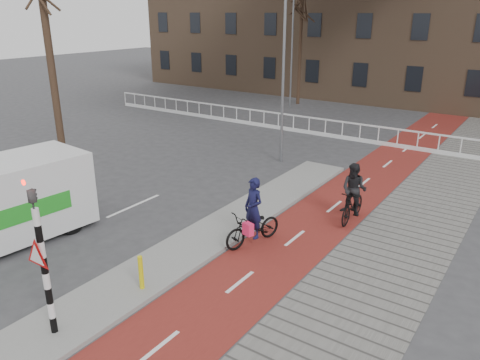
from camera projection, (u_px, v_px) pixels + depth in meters
The scene contains 13 objects.
ground at pixel (143, 300), 11.33m from camera, with size 120.00×120.00×0.00m, color #38383A.
bike_lane at pixel (355, 190), 18.30m from camera, with size 2.50×60.00×0.01m, color maroon.
sidewalk at pixel (429, 206), 16.82m from camera, with size 3.00×60.00×0.01m, color slate.
curb_island at pixel (218, 231), 14.79m from camera, with size 1.80×16.00×0.12m, color gray.
traffic_signal at pixel (41, 255), 9.40m from camera, with size 0.80×0.80×3.68m.
bollard at pixel (141, 272), 11.48m from camera, with size 0.12×0.12×0.89m, color #D2C40B.
cyclist_near at pixel (253, 222), 13.84m from camera, with size 1.26×2.13×2.08m.
cyclist_far at pixel (353, 198), 15.35m from camera, with size 0.86×1.87×1.99m.
railing at pixel (293, 126), 27.08m from camera, with size 28.00×0.10×0.99m.
tree_left at pixel (51, 65), 19.99m from camera, with size 0.32×0.32×8.83m, color #2F1F15.
tree_mid at pixel (300, 49), 33.89m from camera, with size 0.26×0.26×8.04m, color #2F1F15.
streetlight_near at pixel (284, 66), 20.29m from camera, with size 0.12×0.12×8.73m, color slate.
streetlight_left at pixel (292, 46), 32.40m from camera, with size 0.12×0.12×8.63m, color slate.
Camera 1 is at (7.40, -6.64, 6.62)m, focal length 35.00 mm.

